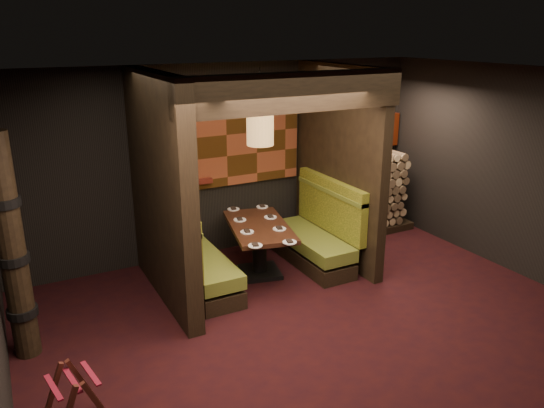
{
  "coord_description": "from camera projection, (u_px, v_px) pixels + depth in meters",
  "views": [
    {
      "loc": [
        -3.04,
        -4.43,
        3.29
      ],
      "look_at": [
        0.0,
        1.3,
        1.15
      ],
      "focal_mm": 35.0,
      "sensor_mm": 36.0,
      "label": 1
    }
  ],
  "objects": [
    {
      "name": "floor",
      "position": [
        325.0,
        331.0,
        6.11
      ],
      "size": [
        6.5,
        5.5,
        0.02
      ],
      "primitive_type": "cube",
      "color": "black",
      "rests_on": "ground"
    },
    {
      "name": "ceiling",
      "position": [
        334.0,
        76.0,
        5.21
      ],
      "size": [
        6.5,
        5.5,
        0.02
      ],
      "primitive_type": "cube",
      "color": "black",
      "rests_on": "ground"
    },
    {
      "name": "wall_back",
      "position": [
        227.0,
        160.0,
        7.97
      ],
      "size": [
        6.5,
        0.02,
        2.85
      ],
      "primitive_type": "cube",
      "color": "black",
      "rests_on": "ground"
    },
    {
      "name": "wall_right",
      "position": [
        532.0,
        176.0,
        7.11
      ],
      "size": [
        0.02,
        5.5,
        2.85
      ],
      "primitive_type": "cube",
      "color": "black",
      "rests_on": "ground"
    },
    {
      "name": "partition_left",
      "position": [
        161.0,
        191.0,
        6.44
      ],
      "size": [
        0.2,
        2.2,
        2.85
      ],
      "primitive_type": "cube",
      "color": "black",
      "rests_on": "floor"
    },
    {
      "name": "partition_right",
      "position": [
        338.0,
        165.0,
        7.66
      ],
      "size": [
        0.15,
        2.1,
        2.85
      ],
      "primitive_type": "cube",
      "color": "black",
      "rests_on": "floor"
    },
    {
      "name": "header_beam",
      "position": [
        295.0,
        92.0,
        5.85
      ],
      "size": [
        2.85,
        0.18,
        0.44
      ],
      "primitive_type": "cube",
      "color": "black",
      "rests_on": "partition_left"
    },
    {
      "name": "tapa_back_panel",
      "position": [
        226.0,
        135.0,
        7.8
      ],
      "size": [
        2.4,
        0.06,
        1.55
      ],
      "primitive_type": "cube",
      "color": "brown",
      "rests_on": "wall_back"
    },
    {
      "name": "tapa_side_panel",
      "position": [
        164.0,
        153.0,
        6.51
      ],
      "size": [
        0.04,
        1.85,
        1.45
      ],
      "primitive_type": "cube",
      "color": "brown",
      "rests_on": "partition_left"
    },
    {
      "name": "lacquer_shelf",
      "position": [
        192.0,
        182.0,
        7.69
      ],
      "size": [
        0.6,
        0.12,
        0.07
      ],
      "primitive_type": "cube",
      "color": "#5E1D15",
      "rests_on": "wall_back"
    },
    {
      "name": "booth_bench_left",
      "position": [
        195.0,
        262.0,
        6.93
      ],
      "size": [
        0.68,
        1.6,
        1.14
      ],
      "color": "black",
      "rests_on": "floor"
    },
    {
      "name": "booth_bench_right",
      "position": [
        317.0,
        237.0,
        7.78
      ],
      "size": [
        0.68,
        1.6,
        1.14
      ],
      "color": "black",
      "rests_on": "floor"
    },
    {
      "name": "dining_table",
      "position": [
        259.0,
        241.0,
        7.34
      ],
      "size": [
        1.06,
        1.54,
        0.74
      ],
      "color": "black",
      "rests_on": "floor"
    },
    {
      "name": "place_settings",
      "position": [
        259.0,
        224.0,
        7.27
      ],
      "size": [
        0.94,
        1.69,
        0.03
      ],
      "color": "white",
      "rests_on": "dining_table"
    },
    {
      "name": "pendant_lamp",
      "position": [
        260.0,
        128.0,
        6.8
      ],
      "size": [
        0.35,
        0.35,
        0.99
      ],
      "color": "#A17741",
      "rests_on": "ceiling"
    },
    {
      "name": "luggage_rack",
      "position": [
        75.0,
        401.0,
        4.45
      ],
      "size": [
        0.66,
        0.52,
        0.65
      ],
      "color": "#441B13",
      "rests_on": "floor"
    },
    {
      "name": "totem_column",
      "position": [
        12.0,
        251.0,
        5.3
      ],
      "size": [
        0.31,
        0.31,
        2.4
      ],
      "color": "black",
      "rests_on": "floor"
    },
    {
      "name": "firewood_stack",
      "position": [
        363.0,
        193.0,
        8.88
      ],
      "size": [
        1.73,
        0.7,
        1.36
      ],
      "color": "black",
      "rests_on": "floor"
    },
    {
      "name": "mosaic_header",
      "position": [
        354.0,
        133.0,
        8.85
      ],
      "size": [
        1.83,
        0.1,
        0.56
      ],
      "primitive_type": "cube",
      "color": "maroon",
      "rests_on": "wall_back"
    },
    {
      "name": "bay_front_post",
      "position": [
        333.0,
        161.0,
        7.92
      ],
      "size": [
        0.08,
        0.08,
        2.85
      ],
      "primitive_type": "cube",
      "color": "black",
      "rests_on": "floor"
    }
  ]
}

